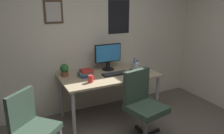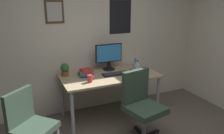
% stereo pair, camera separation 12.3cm
% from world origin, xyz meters
% --- Properties ---
extents(wall_back, '(4.40, 0.10, 2.60)m').
position_xyz_m(wall_back, '(-0.00, 2.15, 1.30)').
color(wall_back, beige).
rests_on(wall_back, ground_plane).
extents(desk, '(1.51, 0.80, 0.72)m').
position_xyz_m(desk, '(0.19, 1.67, 0.65)').
color(desk, tan).
rests_on(desk, ground_plane).
extents(office_chair, '(0.58, 0.57, 0.95)m').
position_xyz_m(office_chair, '(0.34, 0.95, 0.53)').
color(office_chair, '#334738').
rests_on(office_chair, ground_plane).
extents(side_chair, '(0.59, 0.59, 0.88)m').
position_xyz_m(side_chair, '(-1.07, 1.07, 0.50)').
color(side_chair, '#334738').
rests_on(side_chair, ground_plane).
extents(monitor, '(0.46, 0.20, 0.43)m').
position_xyz_m(monitor, '(0.28, 1.91, 0.96)').
color(monitor, black).
rests_on(monitor, desk).
extents(keyboard, '(0.43, 0.15, 0.03)m').
position_xyz_m(keyboard, '(0.28, 1.63, 0.73)').
color(keyboard, black).
rests_on(keyboard, desk).
extents(computer_mouse, '(0.06, 0.11, 0.04)m').
position_xyz_m(computer_mouse, '(0.58, 1.66, 0.74)').
color(computer_mouse, black).
rests_on(computer_mouse, desk).
extents(water_bottle, '(0.07, 0.07, 0.25)m').
position_xyz_m(water_bottle, '(0.54, 1.42, 0.83)').
color(water_bottle, silver).
rests_on(water_bottle, desk).
extents(coffee_mug_near, '(0.11, 0.07, 0.10)m').
position_xyz_m(coffee_mug_near, '(-0.19, 1.48, 0.77)').
color(coffee_mug_near, red).
rests_on(coffee_mug_near, desk).
extents(potted_plant, '(0.13, 0.13, 0.20)m').
position_xyz_m(potted_plant, '(-0.46, 1.90, 0.83)').
color(potted_plant, brown).
rests_on(potted_plant, desk).
extents(pen_cup, '(0.07, 0.07, 0.20)m').
position_xyz_m(pen_cup, '(0.70, 1.76, 0.78)').
color(pen_cup, '#9EA0A5').
rests_on(pen_cup, desk).
extents(book_stack_left, '(0.22, 0.18, 0.11)m').
position_xyz_m(book_stack_left, '(-0.17, 1.76, 0.78)').
color(book_stack_left, navy).
rests_on(book_stack_left, desk).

